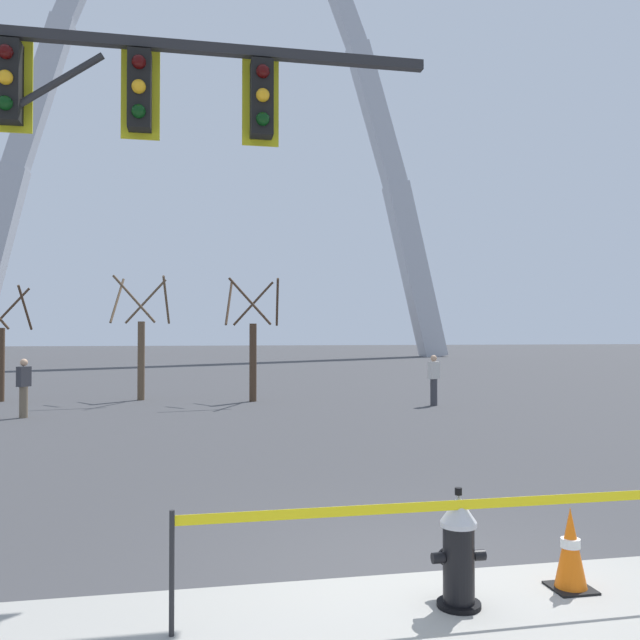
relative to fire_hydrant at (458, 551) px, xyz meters
name	(u,v)px	position (x,y,z in m)	size (l,w,h in m)	color
ground_plane	(419,572)	(-0.05, 0.83, -0.47)	(240.00, 240.00, 0.00)	#3D3D3F
fire_hydrant	(458,551)	(0.00, 0.00, 0.00)	(0.46, 0.48, 0.99)	black
caution_tape_barrier	(486,530)	(0.22, -0.07, 0.18)	(5.11, 0.09, 0.94)	#232326
traffic_cone_by_hydrant	(570,549)	(1.12, 0.16, -0.11)	(0.36, 0.36, 0.73)	black
traffic_signal_gantry	(41,154)	(-3.83, 2.57, 3.80)	(6.42, 0.44, 6.00)	#232326
monument_arch	(216,119)	(-0.05, 56.95, 21.95)	(45.07, 2.23, 51.58)	#B2B5BC
tree_far_left	(1,350)	(-8.45, 18.52, 1.25)	(1.79, 1.80, 3.87)	#473323
tree_left_mid	(141,345)	(-3.88, 18.14, 1.41)	(1.94, 1.95, 4.21)	brown
tree_center_left	(253,347)	(-0.17, 16.95, 1.35)	(1.89, 1.90, 4.09)	#473323
pedestrian_walking_left	(434,380)	(5.32, 14.58, 0.35)	(0.39, 0.30, 1.59)	#38383D
pedestrian_standing_center	(24,387)	(-6.62, 13.81, 0.35)	(0.36, 0.39, 1.59)	brown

